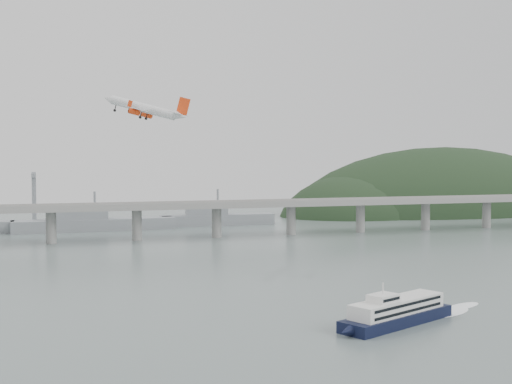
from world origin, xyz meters
name	(u,v)px	position (x,y,z in m)	size (l,w,h in m)	color
ground	(304,304)	(0.00, 0.00, 0.00)	(900.00, 900.00, 0.00)	slate
bridge	(184,210)	(-1.15, 200.00, 17.65)	(800.00, 22.00, 23.90)	gray
headland	(457,232)	(285.18, 331.75, -19.34)	(365.00, 155.00, 156.00)	black
ferry	(397,312)	(16.38, -34.42, 3.67)	(67.21, 35.86, 13.55)	black
airliner	(145,109)	(-40.60, 90.50, 72.15)	(37.13, 35.32, 13.78)	white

